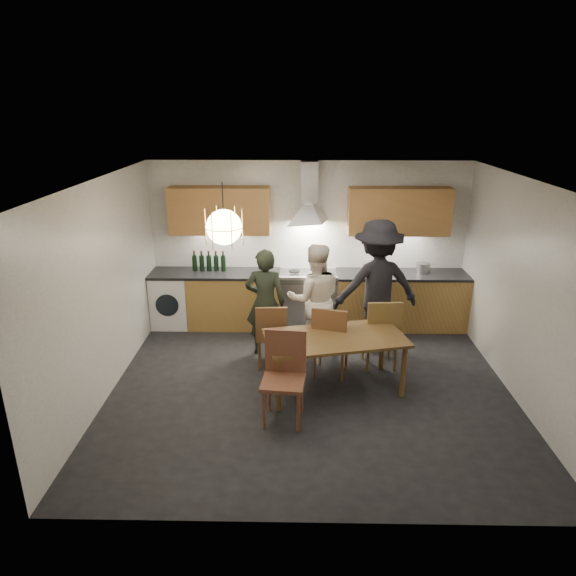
{
  "coord_description": "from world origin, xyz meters",
  "views": [
    {
      "loc": [
        -0.17,
        -5.73,
        3.4
      ],
      "look_at": [
        -0.29,
        0.4,
        1.2
      ],
      "focal_mm": 32.0,
      "sensor_mm": 36.0,
      "label": 1
    }
  ],
  "objects_px": {
    "person_left": "(265,303)",
    "person_mid": "(315,299)",
    "person_right": "(377,286)",
    "stock_pot": "(423,268)",
    "chair_front": "(284,370)",
    "chair_back_left": "(271,332)",
    "mixing_bowl": "(380,271)",
    "dining_table": "(335,343)",
    "wine_bottles": "(209,261)"
  },
  "relations": [
    {
      "from": "chair_back_left",
      "to": "dining_table",
      "type": "bearing_deg",
      "value": 143.34
    },
    {
      "from": "stock_pot",
      "to": "mixing_bowl",
      "type": "bearing_deg",
      "value": -174.7
    },
    {
      "from": "mixing_bowl",
      "to": "person_right",
      "type": "bearing_deg",
      "value": -101.72
    },
    {
      "from": "dining_table",
      "to": "person_mid",
      "type": "height_order",
      "value": "person_mid"
    },
    {
      "from": "wine_bottles",
      "to": "chair_front",
      "type": "bearing_deg",
      "value": -64.64
    },
    {
      "from": "dining_table",
      "to": "chair_front",
      "type": "relative_size",
      "value": 1.78
    },
    {
      "from": "person_right",
      "to": "stock_pot",
      "type": "xyz_separation_m",
      "value": [
        0.84,
        0.81,
        0.02
      ]
    },
    {
      "from": "mixing_bowl",
      "to": "stock_pot",
      "type": "relative_size",
      "value": 1.42
    },
    {
      "from": "person_left",
      "to": "wine_bottles",
      "type": "relative_size",
      "value": 2.92
    },
    {
      "from": "stock_pot",
      "to": "dining_table",
      "type": "bearing_deg",
      "value": -126.88
    },
    {
      "from": "person_mid",
      "to": "wine_bottles",
      "type": "bearing_deg",
      "value": -36.37
    },
    {
      "from": "person_mid",
      "to": "stock_pot",
      "type": "height_order",
      "value": "person_mid"
    },
    {
      "from": "person_left",
      "to": "person_right",
      "type": "bearing_deg",
      "value": -167.92
    },
    {
      "from": "chair_back_left",
      "to": "stock_pot",
      "type": "bearing_deg",
      "value": -151.03
    },
    {
      "from": "chair_back_left",
      "to": "stock_pot",
      "type": "relative_size",
      "value": 4.42
    },
    {
      "from": "chair_back_left",
      "to": "mixing_bowl",
      "type": "bearing_deg",
      "value": -142.59
    },
    {
      "from": "dining_table",
      "to": "chair_back_left",
      "type": "distance_m",
      "value": 0.97
    },
    {
      "from": "chair_front",
      "to": "chair_back_left",
      "type": "bearing_deg",
      "value": 105.88
    },
    {
      "from": "person_right",
      "to": "stock_pot",
      "type": "relative_size",
      "value": 9.16
    },
    {
      "from": "person_right",
      "to": "person_mid",
      "type": "bearing_deg",
      "value": 0.55
    },
    {
      "from": "dining_table",
      "to": "wine_bottles",
      "type": "bearing_deg",
      "value": 119.88
    },
    {
      "from": "person_right",
      "to": "chair_back_left",
      "type": "bearing_deg",
      "value": 14.42
    },
    {
      "from": "chair_back_left",
      "to": "wine_bottles",
      "type": "distance_m",
      "value": 1.92
    },
    {
      "from": "person_mid",
      "to": "chair_back_left",
      "type": "bearing_deg",
      "value": 35.65
    },
    {
      "from": "person_right",
      "to": "mixing_bowl",
      "type": "xyz_separation_m",
      "value": [
        0.16,
        0.75,
        -0.02
      ]
    },
    {
      "from": "person_left",
      "to": "person_mid",
      "type": "relative_size",
      "value": 0.96
    },
    {
      "from": "chair_front",
      "to": "person_right",
      "type": "relative_size",
      "value": 0.54
    },
    {
      "from": "stock_pot",
      "to": "chair_front",
      "type": "bearing_deg",
      "value": -128.72
    },
    {
      "from": "mixing_bowl",
      "to": "person_mid",
      "type": "bearing_deg",
      "value": -138.73
    },
    {
      "from": "person_left",
      "to": "mixing_bowl",
      "type": "bearing_deg",
      "value": -146.73
    },
    {
      "from": "person_right",
      "to": "wine_bottles",
      "type": "relative_size",
      "value": 3.59
    },
    {
      "from": "person_mid",
      "to": "person_right",
      "type": "bearing_deg",
      "value": -174.43
    },
    {
      "from": "person_right",
      "to": "stock_pot",
      "type": "bearing_deg",
      "value": -146.13
    },
    {
      "from": "person_mid",
      "to": "wine_bottles",
      "type": "xyz_separation_m",
      "value": [
        -1.65,
        1.0,
        0.25
      ]
    },
    {
      "from": "dining_table",
      "to": "wine_bottles",
      "type": "height_order",
      "value": "wine_bottles"
    },
    {
      "from": "chair_back_left",
      "to": "person_left",
      "type": "relative_size",
      "value": 0.59
    },
    {
      "from": "person_mid",
      "to": "person_right",
      "type": "relative_size",
      "value": 0.84
    },
    {
      "from": "chair_back_left",
      "to": "mixing_bowl",
      "type": "height_order",
      "value": "mixing_bowl"
    },
    {
      "from": "person_left",
      "to": "chair_front",
      "type": "bearing_deg",
      "value": 104.88
    },
    {
      "from": "chair_back_left",
      "to": "person_mid",
      "type": "distance_m",
      "value": 0.82
    },
    {
      "from": "person_right",
      "to": "wine_bottles",
      "type": "height_order",
      "value": "person_right"
    },
    {
      "from": "chair_back_left",
      "to": "mixing_bowl",
      "type": "distance_m",
      "value": 2.2
    },
    {
      "from": "mixing_bowl",
      "to": "person_left",
      "type": "bearing_deg",
      "value": -150.72
    },
    {
      "from": "wine_bottles",
      "to": "chair_back_left",
      "type": "bearing_deg",
      "value": -54.88
    },
    {
      "from": "mixing_bowl",
      "to": "wine_bottles",
      "type": "relative_size",
      "value": 0.55
    },
    {
      "from": "dining_table",
      "to": "chair_front",
      "type": "xyz_separation_m",
      "value": [
        -0.61,
        -0.63,
        -0.04
      ]
    },
    {
      "from": "chair_back_left",
      "to": "mixing_bowl",
      "type": "relative_size",
      "value": 3.12
    },
    {
      "from": "person_right",
      "to": "mixing_bowl",
      "type": "height_order",
      "value": "person_right"
    },
    {
      "from": "chair_back_left",
      "to": "wine_bottles",
      "type": "relative_size",
      "value": 1.73
    },
    {
      "from": "mixing_bowl",
      "to": "wine_bottles",
      "type": "height_order",
      "value": "wine_bottles"
    }
  ]
}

